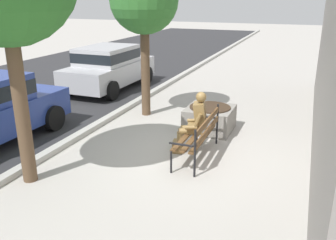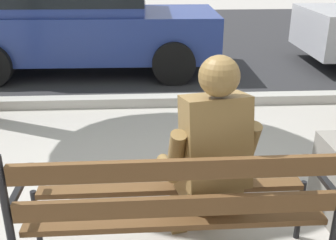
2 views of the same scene
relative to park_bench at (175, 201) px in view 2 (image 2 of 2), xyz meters
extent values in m
cube|color=#2D2D30|center=(0.03, 7.64, -0.54)|extent=(60.00, 9.00, 0.01)
cube|color=#B2AFA8|center=(0.03, 3.04, -0.48)|extent=(60.00, 0.20, 0.12)
cube|color=brown|center=(0.00, -0.07, -0.09)|extent=(1.70, 0.13, 0.04)
cube|color=brown|center=(0.00, 0.11, -0.09)|extent=(1.70, 0.13, 0.04)
cube|color=brown|center=(0.00, 0.29, -0.09)|extent=(1.70, 0.13, 0.04)
cube|color=brown|center=(0.00, -0.16, 0.08)|extent=(1.70, 0.05, 0.11)
cube|color=brown|center=(0.00, -0.16, 0.30)|extent=(1.70, 0.05, 0.11)
cylinder|color=black|center=(-0.88, 0.30, -0.32)|extent=(0.04, 0.04, 0.45)
cylinder|color=black|center=(-0.88, -0.17, -0.07)|extent=(0.04, 0.04, 0.95)
cube|color=black|center=(-0.88, 0.10, 0.08)|extent=(0.04, 0.48, 0.03)
cylinder|color=black|center=(0.88, 0.32, -0.32)|extent=(0.04, 0.04, 0.45)
cylinder|color=black|center=(0.88, -0.15, -0.07)|extent=(0.04, 0.04, 0.95)
cube|color=black|center=(0.88, 0.12, 0.08)|extent=(0.04, 0.48, 0.03)
cube|color=olive|center=(0.21, 0.17, 0.02)|extent=(0.40, 0.38, 0.16)
cube|color=olive|center=(0.23, 0.07, 0.34)|extent=(0.41, 0.36, 0.55)
sphere|color=olive|center=(0.23, 0.06, 0.72)|extent=(0.22, 0.22, 0.22)
cylinder|color=olive|center=(0.01, 0.05, 0.29)|extent=(0.12, 0.19, 0.29)
cylinder|color=olive|center=(-0.03, 0.18, 0.12)|extent=(0.13, 0.28, 0.10)
cylinder|color=olive|center=(0.44, 0.13, 0.29)|extent=(0.12, 0.19, 0.29)
cylinder|color=olive|center=(0.42, 0.27, 0.12)|extent=(0.13, 0.28, 0.10)
cylinder|color=olive|center=(0.09, 0.29, -0.02)|extent=(0.20, 0.38, 0.14)
cylinder|color=olive|center=(0.05, 0.46, -0.29)|extent=(0.11, 0.11, 0.50)
cube|color=olive|center=(0.04, 0.52, -0.51)|extent=(0.16, 0.26, 0.07)
cylinder|color=olive|center=(0.27, 0.32, -0.02)|extent=(0.20, 0.38, 0.14)
cylinder|color=olive|center=(0.23, 0.50, -0.29)|extent=(0.11, 0.11, 0.50)
cube|color=olive|center=(0.22, 0.56, -0.51)|extent=(0.16, 0.26, 0.07)
cube|color=olive|center=(0.34, 0.62, -0.46)|extent=(0.31, 0.23, 0.16)
cube|color=navy|center=(-1.06, 4.79, 0.07)|extent=(4.12, 1.76, 0.70)
cylinder|color=black|center=(0.29, 5.62, -0.22)|extent=(0.64, 0.23, 0.64)
cylinder|color=black|center=(0.26, 3.92, -0.22)|extent=(0.64, 0.23, 0.64)
cylinder|color=black|center=(-2.38, 5.66, -0.22)|extent=(0.64, 0.23, 0.64)
cylinder|color=black|center=(3.30, 5.66, -0.22)|extent=(0.64, 0.23, 0.64)
camera|label=1|loc=(-6.83, -1.96, 2.71)|focal=39.06mm
camera|label=2|loc=(-0.15, -1.96, 1.32)|focal=43.79mm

